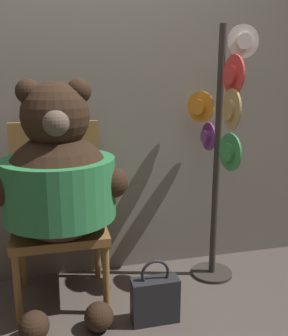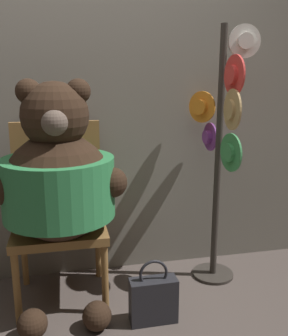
{
  "view_description": "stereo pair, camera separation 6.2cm",
  "coord_description": "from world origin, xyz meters",
  "px_view_note": "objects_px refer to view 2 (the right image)",
  "views": [
    {
      "loc": [
        -0.13,
        -1.92,
        1.34
      ],
      "look_at": [
        0.39,
        0.21,
        0.81
      ],
      "focal_mm": 40.0,
      "sensor_mm": 36.0,
      "label": 1
    },
    {
      "loc": [
        -0.07,
        -1.94,
        1.34
      ],
      "look_at": [
        0.39,
        0.21,
        0.81
      ],
      "focal_mm": 40.0,
      "sensor_mm": 36.0,
      "label": 2
    }
  ],
  "objects_px": {
    "teddy_bear": "(58,180)",
    "hat_display_rack": "(222,144)",
    "handbag_on_ground": "(153,299)",
    "chair": "(59,206)"
  },
  "relations": [
    {
      "from": "chair",
      "to": "teddy_bear",
      "type": "distance_m",
      "value": 0.28
    },
    {
      "from": "chair",
      "to": "hat_display_rack",
      "type": "relative_size",
      "value": 0.65
    },
    {
      "from": "teddy_bear",
      "to": "handbag_on_ground",
      "type": "bearing_deg",
      "value": -28.89
    },
    {
      "from": "teddy_bear",
      "to": "hat_display_rack",
      "type": "distance_m",
      "value": 1.03
    },
    {
      "from": "hat_display_rack",
      "to": "handbag_on_ground",
      "type": "height_order",
      "value": "hat_display_rack"
    },
    {
      "from": "hat_display_rack",
      "to": "handbag_on_ground",
      "type": "bearing_deg",
      "value": -144.75
    },
    {
      "from": "hat_display_rack",
      "to": "handbag_on_ground",
      "type": "relative_size",
      "value": 4.4
    },
    {
      "from": "chair",
      "to": "handbag_on_ground",
      "type": "distance_m",
      "value": 0.79
    },
    {
      "from": "chair",
      "to": "hat_display_rack",
      "type": "bearing_deg",
      "value": -3.85
    },
    {
      "from": "handbag_on_ground",
      "to": "chair",
      "type": "bearing_deg",
      "value": 138.15
    }
  ]
}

